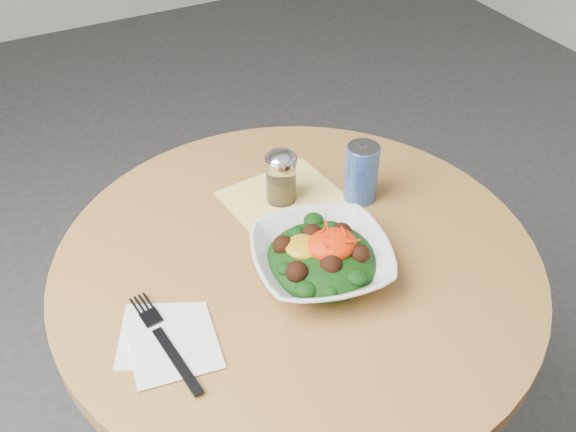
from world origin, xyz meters
name	(u,v)px	position (x,y,z in m)	size (l,w,h in m)	color
table	(296,326)	(0.00, 0.00, 0.55)	(0.90, 0.90, 0.75)	black
cloth_napkin	(286,200)	(0.06, 0.16, 0.75)	(0.22, 0.20, 0.00)	yellow
paper_napkins	(168,340)	(-0.28, -0.08, 0.75)	(0.18, 0.20, 0.00)	white
salad_bowl	(321,258)	(0.02, -0.05, 0.78)	(0.29, 0.29, 0.09)	silver
fork	(163,339)	(-0.28, -0.07, 0.76)	(0.05, 0.24, 0.00)	black
spice_shaker	(281,177)	(0.05, 0.16, 0.81)	(0.06, 0.06, 0.12)	silver
beverage_can	(361,173)	(0.20, 0.10, 0.81)	(0.07, 0.07, 0.13)	navy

